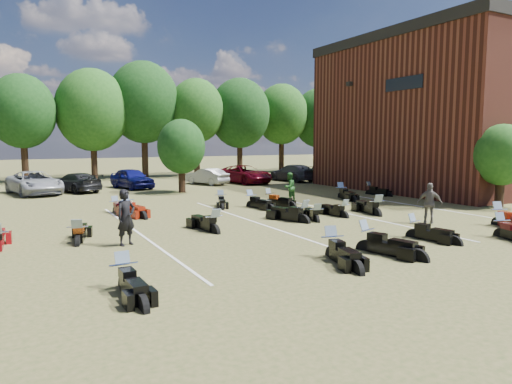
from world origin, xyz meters
TOP-DOWN VIEW (x-y plane):
  - ground at (0.00, 0.00)m, footprint 160.00×160.00m
  - car_2 at (-10.86, 19.08)m, footprint 3.66×5.85m
  - car_3 at (-8.30, 19.25)m, footprint 3.41×4.85m
  - car_4 at (-4.39, 19.70)m, footprint 2.75×4.66m
  - car_5 at (1.62, 19.97)m, footprint 2.70×4.09m
  - car_6 at (4.72, 19.43)m, footprint 3.44×5.68m
  - car_7 at (9.29, 19.19)m, footprint 2.60×5.19m
  - person_black at (-8.84, 1.38)m, footprint 0.81×0.68m
  - person_green at (1.90, 8.11)m, footprint 0.98×0.87m
  - person_grey at (3.39, -0.60)m, footprint 0.97×1.05m
  - motorcycle_1 at (-9.92, -3.18)m, footprint 0.77×2.21m
  - motorcycle_2 at (-3.76, -3.19)m, footprint 1.30×2.46m
  - motorcycle_3 at (0.65, -2.30)m, footprint 1.06×2.24m
  - motorcycle_4 at (-2.26, -3.03)m, footprint 1.43×2.57m
  - motorcycle_5 at (3.50, -3.76)m, footprint 1.30×2.34m
  - motorcycle_6 at (5.57, -2.28)m, footprint 1.42×2.56m
  - motorcycle_8 at (-10.29, 2.20)m, footprint 1.22×2.34m
  - motorcycle_9 at (-5.44, 1.85)m, footprint 1.03×2.41m
  - motorcycle_10 at (-0.61, 1.95)m, footprint 1.22×2.12m
  - motorcycle_11 at (-1.25, 2.06)m, footprint 1.51×2.62m
  - motorcycle_12 at (1.15, 2.29)m, footprint 0.77×2.14m
  - motorcycle_13 at (2.84, 1.95)m, footprint 1.30×2.61m
  - motorcycle_14 at (-7.74, 8.78)m, footprint 0.85×2.06m
  - motorcycle_15 at (-7.39, 7.98)m, footprint 1.26×2.54m
  - motorcycle_16 at (-2.20, 8.60)m, footprint 1.32×2.16m
  - motorcycle_17 at (0.26, 7.55)m, footprint 1.35×2.33m
  - motorcycle_18 at (-1.02, 7.30)m, footprint 1.10×2.34m
  - motorcycle_19 at (5.54, 7.95)m, footprint 1.31×2.50m
  - motorcycle_20 at (8.46, 8.63)m, footprint 0.98×2.15m
  - brick_building at (22.00, 9.00)m, footprint 25.40×15.20m
  - tree_line at (-1.00, 29.00)m, footprint 56.00×6.00m
  - young_tree_near_building at (10.50, 1.00)m, footprint 2.80×2.80m
  - young_tree_midfield at (-2.00, 15.50)m, footprint 3.20×3.20m
  - parking_lines at (-3.00, 3.00)m, footprint 20.10×14.00m

SIDE VIEW (x-z plane):
  - ground at x=0.00m, z-range 0.00..0.00m
  - motorcycle_1 at x=-9.92m, z-range -0.61..0.61m
  - motorcycle_2 at x=-3.76m, z-range -0.65..0.65m
  - motorcycle_3 at x=0.65m, z-range -0.60..0.60m
  - motorcycle_4 at x=-2.26m, z-range -0.68..0.68m
  - motorcycle_5 at x=3.50m, z-range -0.62..0.62m
  - motorcycle_6 at x=5.57m, z-range -0.68..0.68m
  - motorcycle_8 at x=-10.29m, z-range -0.62..0.62m
  - motorcycle_9 at x=-5.44m, z-range -0.65..0.65m
  - motorcycle_10 at x=-0.61m, z-range -0.56..0.56m
  - motorcycle_11 at x=-1.25m, z-range -0.69..0.69m
  - motorcycle_12 at x=1.15m, z-range -0.59..0.59m
  - motorcycle_13 at x=2.84m, z-range -0.70..0.70m
  - motorcycle_14 at x=-7.74m, z-range -0.56..0.56m
  - motorcycle_15 at x=-7.39m, z-range -0.68..0.68m
  - motorcycle_16 at x=-2.20m, z-range -0.58..0.58m
  - motorcycle_17 at x=0.26m, z-range -0.62..0.62m
  - motorcycle_18 at x=-1.02m, z-range -0.63..0.63m
  - motorcycle_19 at x=5.54m, z-range -0.67..0.67m
  - motorcycle_20 at x=8.46m, z-range -0.58..0.58m
  - parking_lines at x=-3.00m, z-range 0.00..0.01m
  - car_5 at x=1.62m, z-range 0.00..1.28m
  - car_3 at x=-8.30m, z-range 0.00..1.30m
  - car_7 at x=9.29m, z-range 0.00..1.45m
  - car_6 at x=4.72m, z-range 0.00..1.47m
  - car_4 at x=-4.39m, z-range 0.00..1.49m
  - car_2 at x=-10.86m, z-range 0.00..1.51m
  - person_green at x=1.90m, z-range 0.00..1.68m
  - person_grey at x=3.39m, z-range 0.00..1.73m
  - person_black at x=-8.84m, z-range 0.00..1.89m
  - young_tree_near_building at x=10.50m, z-range 0.67..4.83m
  - young_tree_midfield at x=-2.00m, z-range 0.74..5.44m
  - brick_building at x=22.00m, z-range 0.01..10.71m
  - tree_line at x=-1.00m, z-range 1.42..11.20m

